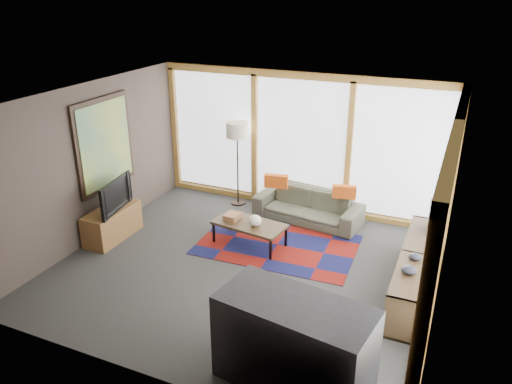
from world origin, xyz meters
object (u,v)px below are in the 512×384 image
at_px(sofa, 308,206).
at_px(floor_lamp, 238,164).
at_px(coffee_table, 250,234).
at_px(television, 111,195).
at_px(tv_console, 112,223).
at_px(bar_counter, 294,344).
at_px(bookshelf, 415,272).

height_order(sofa, floor_lamp, floor_lamp).
xyz_separation_m(coffee_table, television, (-2.16, -0.73, 0.61)).
bearing_deg(tv_console, floor_lamp, 58.09).
distance_m(television, bar_counter, 4.33).
bearing_deg(bar_counter, coffee_table, 131.62).
relative_size(sofa, floor_lamp, 1.18).
relative_size(sofa, tv_console, 1.81).
xyz_separation_m(floor_lamp, bookshelf, (3.57, -1.73, -0.52)).
distance_m(sofa, tv_console, 3.44).
distance_m(sofa, bar_counter, 4.06).
height_order(coffee_table, bar_counter, bar_counter).
xyz_separation_m(sofa, bar_counter, (1.11, -3.90, 0.23)).
xyz_separation_m(bookshelf, tv_console, (-4.90, -0.41, -0.04)).
height_order(bookshelf, bar_counter, bar_counter).
bearing_deg(tv_console, sofa, 34.86).
bearing_deg(bookshelf, sofa, 143.09).
relative_size(sofa, coffee_table, 1.65).
height_order(sofa, bookshelf, bookshelf).
height_order(sofa, television, television).
relative_size(coffee_table, bar_counter, 0.72).
distance_m(tv_console, television, 0.54).
bearing_deg(floor_lamp, bar_counter, -57.46).
height_order(tv_console, television, television).
relative_size(tv_console, television, 1.13).
relative_size(floor_lamp, television, 1.74).
height_order(floor_lamp, bar_counter, floor_lamp).
distance_m(tv_console, bar_counter, 4.39).
height_order(floor_lamp, television, floor_lamp).
xyz_separation_m(television, bar_counter, (3.87, -1.92, -0.29)).
bearing_deg(floor_lamp, bookshelf, -25.91).
distance_m(coffee_table, bookshelf, 2.69).
xyz_separation_m(floor_lamp, tv_console, (-1.33, -2.14, -0.56)).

